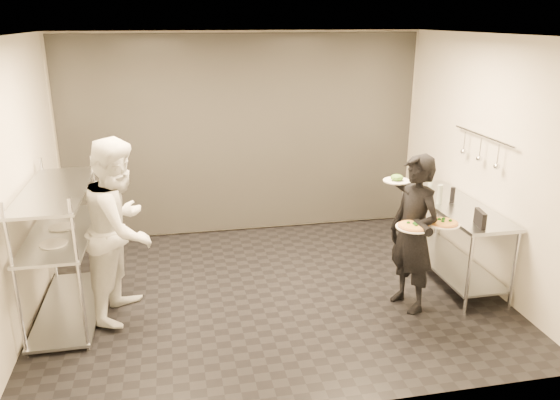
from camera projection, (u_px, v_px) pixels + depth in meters
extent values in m
cube|color=black|center=(270.00, 292.00, 6.19)|extent=(5.00, 4.00, 0.00)
cube|color=silver|center=(269.00, 35.00, 5.30)|extent=(5.00, 4.00, 0.00)
cube|color=silver|center=(244.00, 135.00, 7.60)|extent=(5.00, 0.00, 2.80)
cube|color=silver|center=(320.00, 248.00, 3.88)|extent=(5.00, 0.00, 2.80)
cube|color=silver|center=(16.00, 187.00, 5.27)|extent=(0.00, 4.00, 2.80)
cube|color=silver|center=(485.00, 162.00, 6.21)|extent=(0.00, 4.00, 2.80)
cube|color=white|center=(244.00, 136.00, 7.57)|extent=(4.90, 0.04, 2.74)
cylinder|color=silver|center=(15.00, 283.00, 4.78)|extent=(0.04, 0.04, 1.50)
cylinder|color=silver|center=(49.00, 222.00, 6.21)|extent=(0.04, 0.04, 1.50)
cylinder|color=silver|center=(79.00, 278.00, 4.88)|extent=(0.04, 0.04, 1.50)
cylinder|color=silver|center=(98.00, 219.00, 6.31)|extent=(0.04, 0.04, 1.50)
cube|color=#9BA0A4|center=(71.00, 307.00, 5.77)|extent=(0.60, 1.60, 0.03)
cube|color=#9BA0A4|center=(60.00, 233.00, 5.50)|extent=(0.60, 1.60, 0.03)
cube|color=#9BA0A4|center=(55.00, 190.00, 5.35)|extent=(0.60, 1.60, 0.03)
cylinder|color=white|center=(54.00, 244.00, 5.16)|extent=(0.26, 0.26, 0.01)
cylinder|color=white|center=(62.00, 227.00, 5.58)|extent=(0.26, 0.26, 0.01)
cylinder|color=silver|center=(469.00, 275.00, 5.61)|extent=(0.04, 0.04, 0.90)
cylinder|color=silver|center=(401.00, 217.00, 7.20)|extent=(0.04, 0.04, 0.90)
cylinder|color=silver|center=(514.00, 270.00, 5.70)|extent=(0.04, 0.04, 0.90)
cylinder|color=silver|center=(437.00, 215.00, 7.30)|extent=(0.04, 0.04, 0.90)
cube|color=#9BA0A4|center=(449.00, 262.00, 6.54)|extent=(0.57, 1.71, 0.03)
cube|color=#9BA0A4|center=(455.00, 205.00, 6.31)|extent=(0.60, 1.80, 0.04)
cylinder|color=silver|center=(484.00, 136.00, 6.10)|extent=(0.02, 1.20, 0.02)
cylinder|color=silver|center=(498.00, 155.00, 5.82)|extent=(0.01, 0.01, 0.22)
sphere|color=silver|center=(497.00, 166.00, 5.86)|extent=(0.07, 0.07, 0.07)
cylinder|color=silver|center=(481.00, 147.00, 6.14)|extent=(0.01, 0.01, 0.22)
sphere|color=silver|center=(479.00, 159.00, 6.18)|extent=(0.07, 0.07, 0.07)
cylinder|color=silver|center=(465.00, 141.00, 6.47)|extent=(0.01, 0.01, 0.22)
sphere|color=silver|center=(463.00, 152.00, 6.51)|extent=(0.07, 0.07, 0.07)
imported|color=black|center=(413.00, 234.00, 5.63)|extent=(0.57, 0.70, 1.67)
imported|color=white|center=(121.00, 228.00, 5.51)|extent=(0.94, 1.08, 1.87)
cylinder|color=white|center=(413.00, 227.00, 5.39)|extent=(0.35, 0.35, 0.01)
cylinder|color=#CB8849|center=(414.00, 226.00, 5.38)|extent=(0.31, 0.31, 0.02)
cylinder|color=orange|center=(414.00, 225.00, 5.38)|extent=(0.27, 0.27, 0.01)
sphere|color=#165112|center=(414.00, 224.00, 5.38)|extent=(0.04, 0.04, 0.04)
cylinder|color=white|center=(444.00, 224.00, 5.41)|extent=(0.32, 0.32, 0.01)
cylinder|color=#CB8849|center=(444.00, 223.00, 5.41)|extent=(0.28, 0.28, 0.02)
cylinder|color=orange|center=(444.00, 222.00, 5.40)|extent=(0.25, 0.25, 0.01)
sphere|color=#165112|center=(444.00, 221.00, 5.40)|extent=(0.04, 0.04, 0.04)
cylinder|color=white|center=(397.00, 181.00, 5.69)|extent=(0.28, 0.28, 0.01)
ellipsoid|color=#2C5E17|center=(397.00, 178.00, 5.68)|extent=(0.13, 0.13, 0.07)
cube|color=black|center=(480.00, 219.00, 5.59)|extent=(0.09, 0.24, 0.17)
cylinder|color=#929F92|center=(440.00, 194.00, 6.26)|extent=(0.06, 0.06, 0.22)
cylinder|color=#929F92|center=(431.00, 177.00, 6.93)|extent=(0.07, 0.07, 0.22)
cylinder|color=black|center=(453.00, 195.00, 6.29)|extent=(0.05, 0.05, 0.19)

